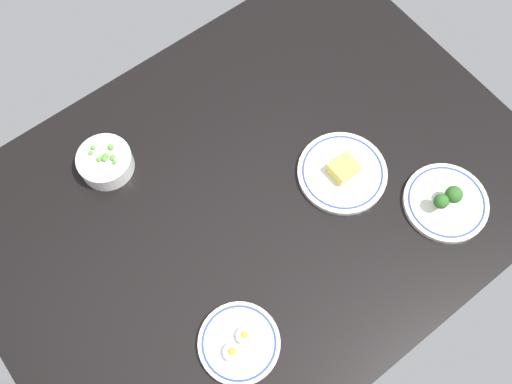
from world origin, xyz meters
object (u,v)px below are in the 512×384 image
plate_cheese (342,172)px  plate_eggs (239,343)px  bowl_peas (105,162)px  plate_broccoli (446,202)px

plate_cheese → plate_eggs: bearing=21.3°
bowl_peas → plate_broccoli: size_ratio=0.66×
bowl_peas → plate_broccoli: bearing=135.7°
plate_broccoli → plate_eggs: (60.86, -3.76, -0.34)cm
plate_broccoli → plate_cheese: plate_broccoli is taller
plate_eggs → plate_cheese: 49.37cm
bowl_peas → plate_broccoli: plate_broccoli is taller
bowl_peas → plate_cheese: size_ratio=0.61×
plate_broccoli → plate_cheese: 26.33cm
plate_eggs → plate_cheese: bearing=-158.7°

